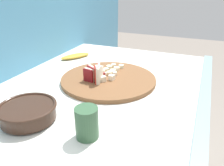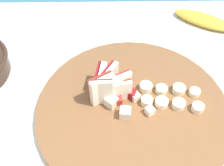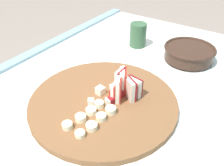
% 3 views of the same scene
% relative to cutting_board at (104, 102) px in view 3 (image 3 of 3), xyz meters
% --- Properties ---
extents(cutting_board, '(0.39, 0.39, 0.02)m').
position_rel_cutting_board_xyz_m(cutting_board, '(0.00, 0.00, 0.00)').
color(cutting_board, brown).
rests_on(cutting_board, tiled_countertop).
extents(apple_wedge_fan, '(0.09, 0.08, 0.07)m').
position_rel_cutting_board_xyz_m(apple_wedge_fan, '(-0.05, 0.03, 0.04)').
color(apple_wedge_fan, '#A32323').
rests_on(apple_wedge_fan, cutting_board).
extents(apple_dice_pile, '(0.10, 0.07, 0.02)m').
position_rel_cutting_board_xyz_m(apple_dice_pile, '(-0.02, 0.00, 0.02)').
color(apple_dice_pile, maroon).
rests_on(apple_dice_pile, cutting_board).
extents(banana_slice_rows, '(0.13, 0.08, 0.02)m').
position_rel_cutting_board_xyz_m(banana_slice_rows, '(0.08, 0.02, 0.02)').
color(banana_slice_rows, '#F4EAC6').
rests_on(banana_slice_rows, cutting_board).
extents(ceramic_bowl, '(0.17, 0.17, 0.05)m').
position_rel_cutting_board_xyz_m(ceramic_bowl, '(-0.36, 0.10, 0.02)').
color(ceramic_bowl, '#382319').
rests_on(ceramic_bowl, tiled_countertop).
extents(small_jar, '(0.06, 0.06, 0.09)m').
position_rel_cutting_board_xyz_m(small_jar, '(-0.36, -0.10, 0.04)').
color(small_jar, '#335638').
rests_on(small_jar, tiled_countertop).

